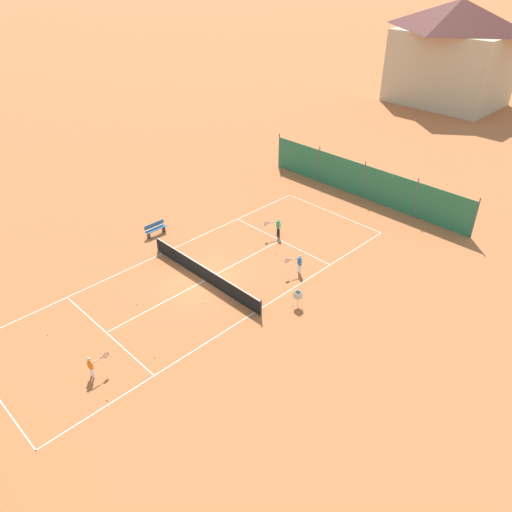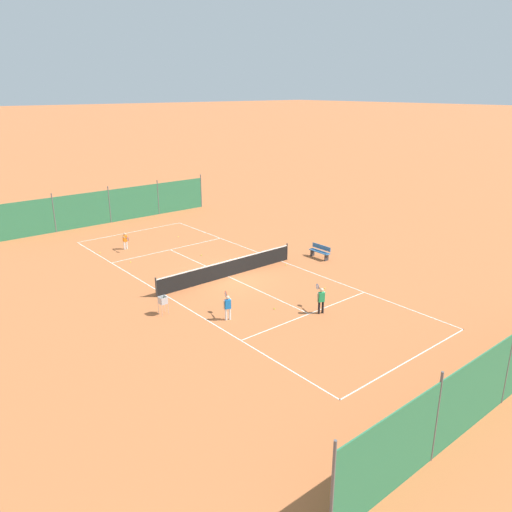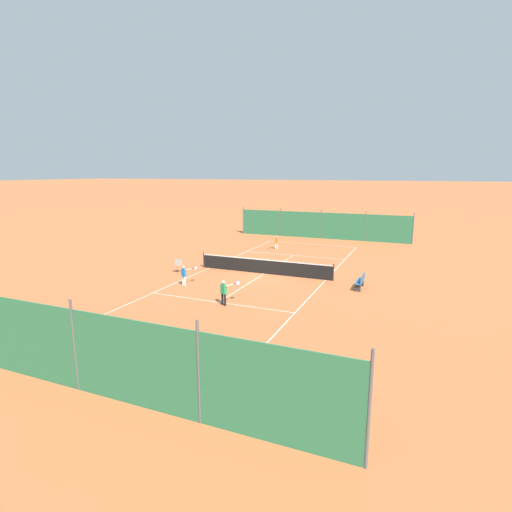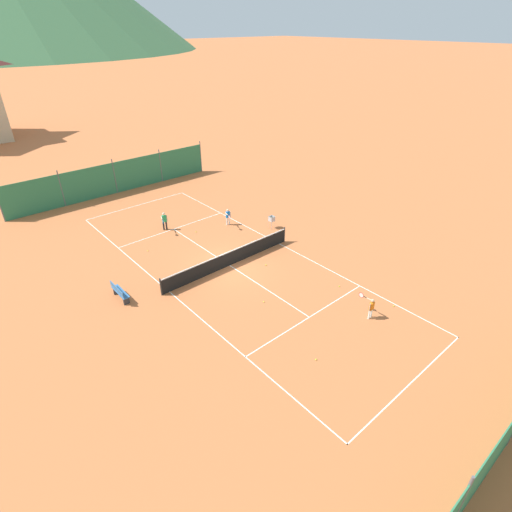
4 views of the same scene
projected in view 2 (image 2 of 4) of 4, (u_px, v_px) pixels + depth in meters
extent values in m
plane|color=#BC6638|center=(228.00, 276.00, 28.23)|extent=(600.00, 600.00, 0.00)
cube|color=white|center=(409.00, 360.00, 19.57)|extent=(8.25, 0.05, 0.01)
cube|color=white|center=(132.00, 232.00, 36.89)|extent=(8.25, 0.05, 0.01)
cube|color=white|center=(281.00, 261.00, 30.71)|extent=(0.05, 23.85, 0.01)
cube|color=white|center=(164.00, 295.00, 25.74)|extent=(0.05, 23.85, 0.01)
cube|color=white|center=(309.00, 314.00, 23.57)|extent=(8.20, 0.05, 0.01)
cube|color=white|center=(170.00, 250.00, 32.89)|extent=(8.20, 0.05, 0.01)
cube|color=white|center=(228.00, 276.00, 28.23)|extent=(0.05, 12.80, 0.01)
cylinder|color=#2D2D2D|center=(287.00, 252.00, 30.82)|extent=(0.08, 0.08, 1.06)
cylinder|color=#2D2D2D|center=(156.00, 287.00, 25.30)|extent=(0.08, 0.08, 1.06)
cube|color=black|center=(228.00, 269.00, 28.08)|extent=(9.10, 0.02, 0.91)
cube|color=white|center=(228.00, 261.00, 27.93)|extent=(9.10, 0.04, 0.06)
cube|color=#2D754C|center=(507.00, 369.00, 16.53)|extent=(17.20, 0.04, 2.60)
cylinder|color=#59595E|center=(508.00, 365.00, 16.48)|extent=(0.08, 0.08, 2.90)
cylinder|color=#59595E|center=(436.00, 417.00, 13.88)|extent=(0.08, 0.08, 2.90)
cylinder|color=#59595E|center=(332.00, 493.00, 11.27)|extent=(0.08, 0.08, 2.90)
cube|color=#2D754C|center=(110.00, 206.00, 39.10)|extent=(17.20, 0.04, 2.60)
cylinder|color=#59595E|center=(201.00, 191.00, 44.26)|extent=(0.08, 0.08, 2.90)
cylinder|color=#59595E|center=(158.00, 197.00, 41.65)|extent=(0.08, 0.08, 2.90)
cylinder|color=#59595E|center=(109.00, 205.00, 39.05)|extent=(0.08, 0.08, 2.90)
cylinder|color=#59595E|center=(54.00, 213.00, 36.44)|extent=(0.08, 0.08, 2.90)
cylinder|color=white|center=(127.00, 245.00, 32.97)|extent=(0.09, 0.09, 0.53)
cylinder|color=white|center=(124.00, 246.00, 32.86)|extent=(0.09, 0.09, 0.53)
cube|color=orange|center=(125.00, 238.00, 32.76)|extent=(0.26, 0.15, 0.41)
sphere|color=tan|center=(125.00, 234.00, 32.66)|extent=(0.16, 0.16, 0.16)
cylinder|color=tan|center=(127.00, 238.00, 32.86)|extent=(0.06, 0.06, 0.41)
cylinder|color=tan|center=(124.00, 237.00, 32.46)|extent=(0.07, 0.41, 0.06)
cylinder|color=black|center=(126.00, 238.00, 32.25)|extent=(0.03, 0.19, 0.03)
torus|color=red|center=(128.00, 239.00, 32.08)|extent=(0.03, 0.28, 0.28)
cylinder|color=silver|center=(128.00, 239.00, 32.08)|extent=(0.01, 0.25, 0.25)
cylinder|color=white|center=(226.00, 314.00, 22.86)|extent=(0.10, 0.10, 0.57)
cylinder|color=white|center=(230.00, 314.00, 22.92)|extent=(0.10, 0.10, 0.57)
cube|color=blue|center=(228.00, 304.00, 22.73)|extent=(0.31, 0.23, 0.44)
sphere|color=beige|center=(228.00, 297.00, 22.62)|extent=(0.17, 0.17, 0.17)
cylinder|color=beige|center=(224.00, 305.00, 22.67)|extent=(0.06, 0.06, 0.44)
cylinder|color=beige|center=(230.00, 298.00, 22.93)|extent=(0.19, 0.44, 0.06)
cylinder|color=black|center=(227.00, 296.00, 23.21)|extent=(0.09, 0.20, 0.03)
torus|color=red|center=(226.00, 294.00, 23.42)|extent=(0.11, 0.28, 0.28)
cylinder|color=silver|center=(226.00, 294.00, 23.42)|extent=(0.08, 0.24, 0.25)
cylinder|color=black|center=(319.00, 308.00, 23.51)|extent=(0.11, 0.11, 0.61)
cylinder|color=black|center=(323.00, 307.00, 23.57)|extent=(0.11, 0.11, 0.61)
cube|color=#239E5B|center=(321.00, 297.00, 23.36)|extent=(0.33, 0.26, 0.47)
sphere|color=beige|center=(322.00, 290.00, 23.25)|extent=(0.19, 0.19, 0.19)
cylinder|color=beige|center=(318.00, 297.00, 23.31)|extent=(0.07, 0.07, 0.47)
cylinder|color=beige|center=(323.00, 291.00, 23.57)|extent=(0.23, 0.46, 0.07)
cylinder|color=black|center=(320.00, 288.00, 23.88)|extent=(0.10, 0.21, 0.03)
torus|color=#1E4CB2|center=(317.00, 286.00, 24.10)|extent=(0.12, 0.27, 0.28)
cylinder|color=silver|center=(317.00, 286.00, 24.10)|extent=(0.09, 0.24, 0.25)
sphere|color=#CCE033|center=(131.00, 262.00, 30.45)|extent=(0.07, 0.07, 0.07)
sphere|color=#CCE033|center=(201.00, 255.00, 31.69)|extent=(0.07, 0.07, 0.07)
sphere|color=#CCE033|center=(100.00, 253.00, 32.17)|extent=(0.07, 0.07, 0.07)
sphere|color=#CCE033|center=(190.00, 276.00, 28.27)|extent=(0.07, 0.07, 0.07)
sphere|color=#CCE033|center=(274.00, 309.00, 24.06)|extent=(0.07, 0.07, 0.07)
sphere|color=#CCE033|center=(286.00, 265.00, 30.00)|extent=(0.07, 0.07, 0.07)
sphere|color=#CCE033|center=(178.00, 237.00, 35.60)|extent=(0.07, 0.07, 0.07)
sphere|color=#CCE033|center=(325.00, 288.00, 26.49)|extent=(0.07, 0.07, 0.07)
cylinder|color=#B7B7BC|center=(165.00, 307.00, 23.69)|extent=(0.02, 0.02, 0.55)
cylinder|color=#B7B7BC|center=(158.00, 309.00, 23.48)|extent=(0.02, 0.02, 0.55)
cylinder|color=#B7B7BC|center=(168.00, 309.00, 23.44)|extent=(0.02, 0.02, 0.55)
cylinder|color=#B7B7BC|center=(162.00, 311.00, 23.23)|extent=(0.02, 0.02, 0.55)
cube|color=#B7B7BC|center=(163.00, 303.00, 23.37)|extent=(0.34, 0.34, 0.02)
cube|color=#B7B7BC|center=(161.00, 299.00, 23.44)|extent=(0.34, 0.02, 0.34)
cube|color=#B7B7BC|center=(165.00, 301.00, 23.19)|extent=(0.34, 0.02, 0.34)
cube|color=#B7B7BC|center=(166.00, 299.00, 23.42)|extent=(0.02, 0.34, 0.34)
cube|color=#B7B7BC|center=(160.00, 301.00, 23.21)|extent=(0.02, 0.34, 0.34)
sphere|color=#CCE033|center=(164.00, 302.00, 23.43)|extent=(0.07, 0.07, 0.07)
sphere|color=#CCE033|center=(161.00, 302.00, 23.35)|extent=(0.07, 0.07, 0.07)
sphere|color=#CCE033|center=(164.00, 301.00, 23.50)|extent=(0.07, 0.07, 0.07)
sphere|color=#CCE033|center=(162.00, 302.00, 23.43)|extent=(0.07, 0.07, 0.07)
sphere|color=#CCE033|center=(165.00, 303.00, 23.33)|extent=(0.07, 0.07, 0.07)
sphere|color=#CCE033|center=(163.00, 303.00, 23.27)|extent=(0.07, 0.07, 0.07)
sphere|color=#CCE033|center=(161.00, 302.00, 23.29)|extent=(0.07, 0.07, 0.07)
sphere|color=#CCE033|center=(161.00, 302.00, 23.29)|extent=(0.07, 0.07, 0.07)
sphere|color=#CCE033|center=(164.00, 301.00, 23.39)|extent=(0.07, 0.07, 0.07)
sphere|color=#CCE033|center=(165.00, 301.00, 23.33)|extent=(0.07, 0.07, 0.07)
sphere|color=#CCE033|center=(166.00, 301.00, 23.33)|extent=(0.07, 0.07, 0.07)
sphere|color=#CCE033|center=(163.00, 302.00, 23.32)|extent=(0.07, 0.07, 0.07)
sphere|color=#CCE033|center=(165.00, 300.00, 23.38)|extent=(0.07, 0.07, 0.07)
cube|color=#336699|center=(319.00, 252.00, 31.10)|extent=(0.36, 1.50, 0.05)
cube|color=#336699|center=(321.00, 247.00, 31.12)|extent=(0.04, 1.50, 0.28)
cube|color=#333338|center=(326.00, 257.00, 30.74)|extent=(0.32, 0.06, 0.44)
cube|color=#333338|center=(312.00, 253.00, 31.61)|extent=(0.32, 0.06, 0.44)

